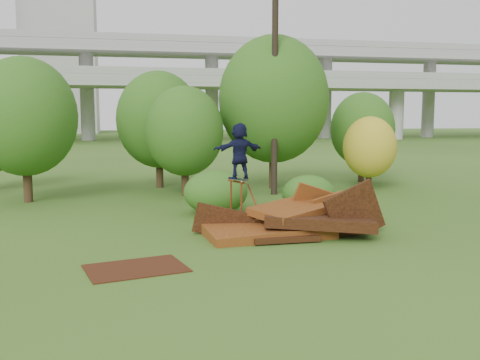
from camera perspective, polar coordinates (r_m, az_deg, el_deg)
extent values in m
plane|color=#2D5116|center=(14.86, 4.71, -6.97)|extent=(240.00, 240.00, 0.00)
cube|color=#4C220D|center=(16.01, 2.80, -5.28)|extent=(3.84, 2.54, 0.61)
cube|color=black|center=(16.14, 8.25, -4.37)|extent=(3.59, 2.75, 0.62)
cube|color=#4C220D|center=(16.33, 5.34, -3.20)|extent=(2.75, 2.50, 0.48)
cube|color=black|center=(16.34, 12.13, -3.50)|extent=(2.10, 0.33, 2.04)
cube|color=#4C220D|center=(17.42, 7.67, -3.10)|extent=(1.97, 0.63, 1.86)
cube|color=black|center=(16.10, -1.71, -4.59)|extent=(1.93, 0.56, 1.26)
cube|color=black|center=(14.99, 5.12, -6.38)|extent=(1.92, 0.17, 0.16)
cube|color=#4C220D|center=(17.22, 9.29, -1.89)|extent=(1.31, 0.67, 0.33)
cylinder|color=#62260F|center=(16.41, 0.15, -2.91)|extent=(0.06, 0.06, 1.52)
cylinder|color=#62260F|center=(16.93, -0.96, -2.61)|extent=(0.06, 0.06, 1.52)
cylinder|color=#62260F|center=(16.56, -0.42, -0.17)|extent=(0.37, 0.88, 0.06)
cube|color=black|center=(16.38, -0.07, 0.10)|extent=(0.43, 0.75, 0.02)
cylinder|color=beige|center=(16.21, 0.66, -0.11)|extent=(0.05, 0.06, 0.05)
cylinder|color=beige|center=(16.13, 0.18, -0.15)|extent=(0.05, 0.06, 0.05)
cylinder|color=beige|center=(16.65, -0.31, 0.07)|extent=(0.05, 0.06, 0.05)
cylinder|color=beige|center=(16.57, -0.78, 0.04)|extent=(0.05, 0.06, 0.05)
imported|color=#111435|center=(16.30, -0.07, 3.13)|extent=(1.66, 0.83, 1.71)
cube|color=#3C1B0C|center=(12.85, -11.05, -9.22)|extent=(2.54, 2.06, 0.03)
cylinder|color=black|center=(23.62, -21.72, 0.12)|extent=(0.37, 0.37, 1.93)
ellipsoid|color=#1F5616|center=(23.48, -22.00, 6.29)|extent=(4.20, 4.20, 4.83)
cylinder|color=black|center=(26.73, -8.57, 1.14)|extent=(0.36, 0.36, 1.82)
ellipsoid|color=#1F5616|center=(26.60, -8.66, 6.40)|extent=(4.11, 4.11, 4.73)
cylinder|color=black|center=(23.87, -5.88, 0.21)|extent=(0.34, 0.34, 1.58)
ellipsoid|color=#1F5616|center=(23.72, -5.94, 5.22)|extent=(3.45, 3.45, 3.97)
cylinder|color=black|center=(26.15, 3.56, 1.64)|extent=(0.40, 0.40, 2.33)
ellipsoid|color=#1F5616|center=(26.05, 3.62, 8.58)|extent=(5.32, 5.32, 6.12)
cylinder|color=black|center=(26.47, 13.56, 0.18)|extent=(0.29, 0.29, 1.10)
ellipsoid|color=#A58C19|center=(26.34, 13.66, 3.44)|extent=(2.55, 2.55, 2.93)
cylinder|color=black|center=(29.45, 12.81, 1.31)|extent=(0.33, 0.33, 1.55)
ellipsoid|color=#1F5616|center=(29.33, 12.92, 5.31)|extent=(3.41, 3.41, 3.92)
ellipsoid|color=#1F5616|center=(19.30, -2.62, -1.31)|extent=(2.32, 2.14, 1.60)
ellipsoid|color=#1F5616|center=(19.78, 7.32, -1.47)|extent=(1.96, 1.80, 1.39)
cylinder|color=black|center=(24.10, 3.74, 11.29)|extent=(0.28, 0.28, 10.81)
cube|color=gray|center=(74.04, -9.25, 10.25)|extent=(160.00, 9.00, 1.40)
cube|color=gray|center=(80.45, -9.57, 13.54)|extent=(160.00, 9.00, 1.40)
cylinder|color=gray|center=(75.05, -23.13, 6.69)|extent=(2.20, 2.20, 8.00)
cylinder|color=gray|center=(73.90, -9.19, 7.15)|extent=(2.20, 2.20, 8.00)
cylinder|color=gray|center=(77.07, 4.40, 7.21)|extent=(2.20, 2.20, 8.00)
cube|color=#9E9E99|center=(116.84, -18.54, 11.67)|extent=(14.00, 14.00, 28.00)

